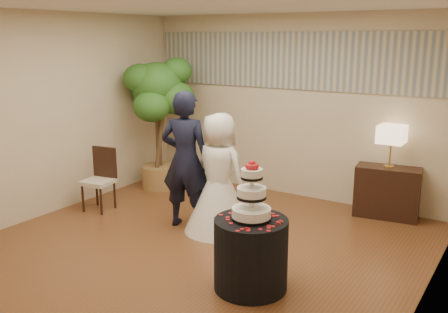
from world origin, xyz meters
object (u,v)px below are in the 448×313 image
Objects in this scene: wedding_cake at (252,190)px; side_chair at (98,180)px; groom at (186,160)px; table_lamp at (391,147)px; cake_table at (251,254)px; bride at (219,173)px; console at (387,192)px; ficus_tree at (158,123)px.

wedding_cake reaches higher than side_chair.
table_lamp is at bearing -155.65° from groom.
wedding_cake reaches higher than table_lamp.
bride is at bearing 134.74° from cake_table.
console is at bearing -155.65° from groom.
side_chair reaches higher than console.
side_chair is at bearing 164.56° from wedding_cake.
side_chair is at bearing -7.69° from groom.
groom reaches higher than bride.
wedding_cake is at bearing 131.64° from groom.
groom reaches higher than wedding_cake.
table_lamp is at bearing 10.00° from ficus_tree.
groom is at bearing 146.86° from cake_table.
groom is 1.87m from wedding_cake.
ficus_tree reaches higher than console.
ficus_tree is at bearing -24.27° from bride.
ficus_tree reaches higher than table_lamp.
console is 4.08m from side_chair.
side_chair is (-1.89, -0.29, -0.32)m from bride.
side_chair is (-3.58, -1.96, -0.55)m from table_lamp.
table_lamp is (0.58, 2.79, 0.64)m from cake_table.
ficus_tree reaches higher than side_chair.
wedding_cake is 3.67m from ficus_tree.
wedding_cake is 2.85m from table_lamp.
table_lamp is 4.12m from side_chair.
cake_table is 2.85m from console.
wedding_cake is 0.69× the size of console.
console is at bearing -130.24° from bride.
wedding_cake reaches higher than cake_table.
side_chair is (-3.58, -1.96, 0.09)m from console.
cake_table is 0.66m from wedding_cake.
wedding_cake is 3.16m from side_chair.
wedding_cake is 0.66× the size of side_chair.
wedding_cake is at bearing -36.03° from ficus_tree.
ficus_tree is (-3.56, -0.63, 0.73)m from console.
bride is 1.59m from wedding_cake.
cake_table reaches higher than console.
groom is 2.83m from console.
console is 0.65m from table_lamp.
table_lamp is at bearing 78.17° from cake_table.
console is (2.14, 1.77, -0.55)m from groom.
wedding_cake is (1.56, -1.02, 0.12)m from groom.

